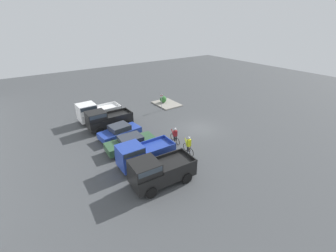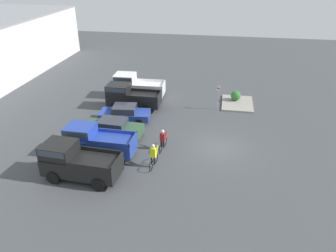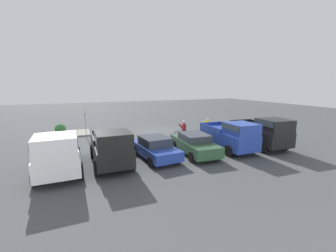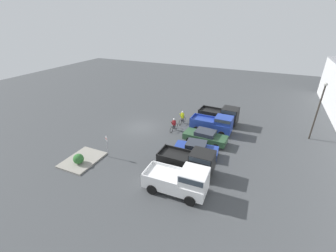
# 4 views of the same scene
# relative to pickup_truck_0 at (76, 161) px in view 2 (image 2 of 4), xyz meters

# --- Properties ---
(ground_plane) EXTENTS (80.00, 80.00, 0.00)m
(ground_plane) POSITION_rel_pickup_truck_0_xyz_m (5.20, -8.79, -1.19)
(ground_plane) COLOR #424447
(pickup_truck_0) EXTENTS (2.51, 4.97, 2.31)m
(pickup_truck_0) POSITION_rel_pickup_truck_0_xyz_m (0.00, 0.00, 0.00)
(pickup_truck_0) COLOR black
(pickup_truck_0) RESTS_ON ground_plane
(pickup_truck_1) EXTENTS (2.20, 4.85, 2.18)m
(pickup_truck_1) POSITION_rel_pickup_truck_0_xyz_m (2.78, -0.22, -0.07)
(pickup_truck_1) COLOR #233D9E
(pickup_truck_1) RESTS_ON ground_plane
(sedan_0) EXTENTS (2.19, 4.76, 1.42)m
(sedan_0) POSITION_rel_pickup_truck_0_xyz_m (5.58, -0.51, -0.47)
(sedan_0) COLOR #2D5133
(sedan_0) RESTS_ON ground_plane
(sedan_1) EXTENTS (2.33, 4.43, 1.42)m
(sedan_1) POSITION_rel_pickup_truck_0_xyz_m (8.38, -0.65, -0.48)
(sedan_1) COLOR #233D9E
(sedan_1) RESTS_ON ground_plane
(pickup_truck_2) EXTENTS (2.18, 4.91, 2.25)m
(pickup_truck_2) POSITION_rel_pickup_truck_0_xyz_m (11.18, -0.29, -0.03)
(pickup_truck_2) COLOR black
(pickup_truck_2) RESTS_ON ground_plane
(pickup_truck_3) EXTENTS (2.40, 5.00, 2.34)m
(pickup_truck_3) POSITION_rel_pickup_truck_0_xyz_m (13.96, -0.06, 0.01)
(pickup_truck_3) COLOR white
(pickup_truck_3) RESTS_ON ground_plane
(cyclist_0) EXTENTS (1.82, 0.51, 1.62)m
(cyclist_0) POSITION_rel_pickup_truck_0_xyz_m (4.30, -4.74, -0.39)
(cyclist_0) COLOR black
(cyclist_0) RESTS_ON ground_plane
(cyclist_1) EXTENTS (1.74, 0.50, 1.73)m
(cyclist_1) POSITION_rel_pickup_truck_0_xyz_m (1.99, -4.55, -0.35)
(cyclist_1) COLOR black
(cyclist_1) RESTS_ON ground_plane
(fire_lane_sign) EXTENTS (0.15, 0.28, 2.38)m
(fire_lane_sign) POSITION_rel_pickup_truck_0_xyz_m (12.23, -8.38, 0.25)
(fire_lane_sign) COLOR #9E9EA3
(fire_lane_sign) RESTS_ON ground_plane
(curb_island) EXTENTS (3.85, 2.93, 0.15)m
(curb_island) POSITION_rel_pickup_truck_0_xyz_m (13.77, -10.28, -1.12)
(curb_island) COLOR gray
(curb_island) RESTS_ON ground_plane
(shrub) EXTENTS (0.96, 0.96, 0.96)m
(shrub) POSITION_rel_pickup_truck_0_xyz_m (14.40, -10.08, -0.56)
(shrub) COLOR #337033
(shrub) RESTS_ON curb_island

